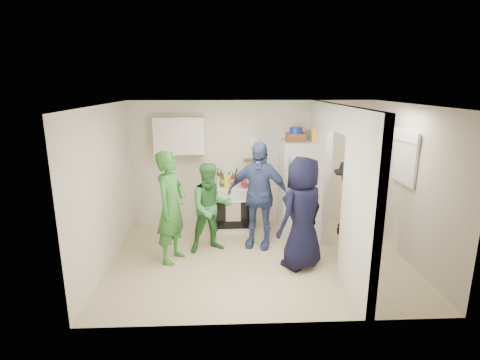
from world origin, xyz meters
name	(u,v)px	position (x,y,z in m)	size (l,w,h in m)	color
floor	(259,259)	(0.00, 0.00, 0.00)	(4.80, 4.80, 0.00)	beige
wall_back	(252,164)	(0.00, 1.70, 1.25)	(4.80, 4.80, 0.00)	silver
wall_front	(275,226)	(0.00, -1.70, 1.25)	(4.80, 4.80, 0.00)	silver
wall_left	(105,188)	(-2.40, 0.00, 1.25)	(3.40, 3.40, 0.00)	silver
wall_right	(410,184)	(2.40, 0.00, 1.25)	(3.40, 3.40, 0.00)	silver
ceiling	(261,105)	(0.00, 0.00, 2.50)	(4.80, 4.80, 0.00)	white
partition_pier_back	(319,170)	(1.20, 1.10, 1.25)	(0.12, 1.20, 2.50)	silver
partition_pier_front	(361,208)	(1.20, -1.10, 1.25)	(0.12, 1.20, 2.50)	silver
partition_header	(340,118)	(1.20, 0.00, 2.30)	(0.12, 1.00, 0.40)	silver
stove	(233,207)	(-0.40, 1.37, 0.45)	(0.75, 0.62, 0.89)	white
upper_cabinet	(180,136)	(-1.40, 1.52, 1.85)	(0.95, 0.34, 0.70)	silver
fridge	(299,186)	(0.90, 1.34, 0.87)	(0.72, 0.70, 1.75)	silver
wicker_basket	(296,137)	(0.80, 1.39, 1.82)	(0.35, 0.25, 0.15)	brown
blue_bowl	(296,130)	(0.80, 1.39, 1.95)	(0.24, 0.24, 0.11)	navy
yellow_cup_stack_top	(314,135)	(1.12, 1.24, 1.87)	(0.09, 0.09, 0.25)	yellow
wall_clock	(255,142)	(0.05, 1.68, 1.70)	(0.22, 0.22, 0.03)	white
spice_shelf	(252,159)	(0.00, 1.65, 1.35)	(0.35, 0.08, 0.03)	olive
nook_window	(406,157)	(2.38, 0.20, 1.65)	(0.03, 0.70, 0.80)	black
nook_window_frame	(405,157)	(2.36, 0.20, 1.65)	(0.04, 0.76, 0.86)	white
nook_valance	(406,136)	(2.34, 0.20, 2.00)	(0.04, 0.82, 0.18)	white
yellow_cup_stack_stove	(227,182)	(-0.52, 1.15, 1.02)	(0.09, 0.09, 0.25)	yellow
red_cup	(245,185)	(-0.18, 1.17, 0.95)	(0.09, 0.09, 0.12)	#B80C33
person_green_left	(171,207)	(-1.40, 0.04, 0.91)	(0.66, 0.43, 1.81)	#32752E
person_green_center	(211,208)	(-0.79, 0.40, 0.77)	(0.75, 0.58, 1.54)	#33743B
person_denim	(258,195)	(0.02, 0.56, 0.94)	(1.10, 0.46, 1.87)	#3B5082
person_navy	(302,213)	(0.63, -0.26, 0.88)	(0.86, 0.56, 1.76)	black
person_nook	(350,208)	(1.52, 0.18, 0.81)	(1.05, 0.60, 1.62)	black
bottle_a	(218,176)	(-0.68, 1.47, 1.06)	(0.06, 0.06, 0.33)	brown
bottle_b	(223,180)	(-0.59, 1.29, 1.03)	(0.07, 0.07, 0.27)	#1D5925
bottle_c	(229,178)	(-0.46, 1.50, 1.02)	(0.06, 0.06, 0.25)	silver
bottle_d	(233,179)	(-0.39, 1.32, 1.03)	(0.07, 0.07, 0.27)	#592D0F
bottle_e	(237,176)	(-0.31, 1.55, 1.04)	(0.07, 0.07, 0.30)	silver
bottle_f	(242,178)	(-0.22, 1.38, 1.03)	(0.07, 0.07, 0.28)	#143413
bottle_g	(246,177)	(-0.13, 1.52, 1.03)	(0.07, 0.07, 0.27)	olive
bottle_h	(218,180)	(-0.68, 1.23, 1.04)	(0.06, 0.06, 0.29)	#9DA4A8
bottle_i	(236,178)	(-0.34, 1.46, 1.02)	(0.06, 0.06, 0.26)	#50280D
bottle_j	(248,180)	(-0.12, 1.28, 1.03)	(0.08, 0.08, 0.28)	#1B4E29
bottle_k	(221,177)	(-0.62, 1.43, 1.04)	(0.07, 0.07, 0.30)	brown
bottle_l	(240,179)	(-0.26, 1.22, 1.06)	(0.06, 0.06, 0.33)	gray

